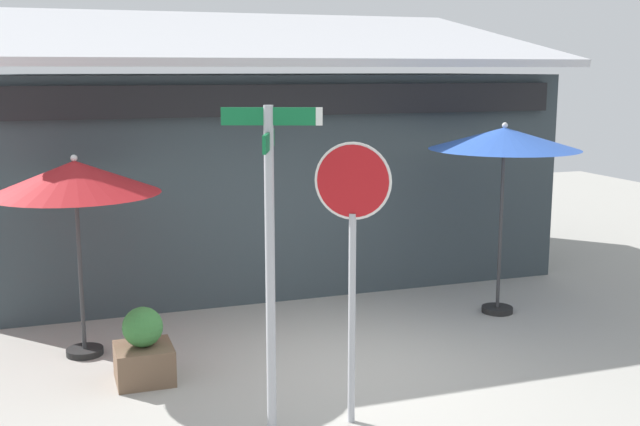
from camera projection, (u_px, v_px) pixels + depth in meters
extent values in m
cube|color=#9E9B93|center=(346.00, 368.00, 9.26)|extent=(28.00, 28.00, 0.10)
cube|color=#333D42|center=(261.00, 171.00, 13.67)|extent=(8.78, 4.56, 3.34)
cube|color=silver|center=(261.00, 35.00, 13.11)|extent=(9.28, 5.20, 1.07)
cube|color=black|center=(302.00, 100.00, 11.27)|extent=(8.18, 0.16, 0.44)
cylinder|color=#A8AAB2|center=(270.00, 274.00, 7.26)|extent=(0.09, 0.09, 3.11)
cube|color=#116B38|center=(268.00, 116.00, 7.00)|extent=(0.80, 0.33, 0.16)
cube|color=#116B38|center=(269.00, 141.00, 7.04)|extent=(0.33, 0.80, 0.16)
cube|color=white|center=(319.00, 116.00, 6.98)|extent=(0.07, 0.05, 0.16)
cylinder|color=#A8AAB2|center=(352.00, 320.00, 7.55)|extent=(0.07, 0.07, 2.09)
cylinder|color=white|center=(353.00, 181.00, 7.31)|extent=(0.62, 0.41, 0.73)
cylinder|color=red|center=(353.00, 181.00, 7.31)|extent=(0.59, 0.39, 0.68)
cylinder|color=black|center=(85.00, 351.00, 9.55)|extent=(0.44, 0.44, 0.08)
cylinder|color=#333335|center=(80.00, 274.00, 9.37)|extent=(0.05, 0.05, 2.04)
cone|color=#B21E23|center=(75.00, 177.00, 9.16)|extent=(1.98, 1.98, 0.39)
sphere|color=silver|center=(74.00, 158.00, 9.12)|extent=(0.08, 0.08, 0.08)
cylinder|color=black|center=(497.00, 309.00, 11.22)|extent=(0.44, 0.44, 0.08)
cylinder|color=#333335|center=(500.00, 231.00, 11.01)|extent=(0.05, 0.05, 2.39)
cone|color=#2D56B7|center=(504.00, 138.00, 10.78)|extent=(2.08, 2.08, 0.30)
sphere|color=silver|center=(505.00, 125.00, 10.74)|extent=(0.08, 0.08, 0.08)
cube|color=brown|center=(144.00, 363.00, 8.71)|extent=(0.62, 0.62, 0.41)
sphere|color=#387538|center=(143.00, 327.00, 8.64)|extent=(0.45, 0.45, 0.45)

